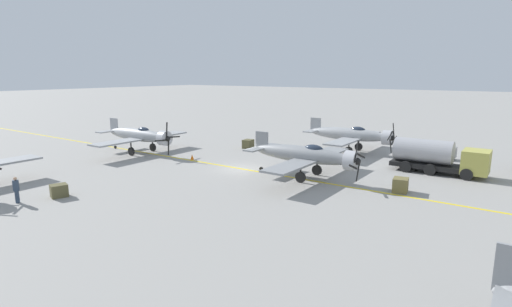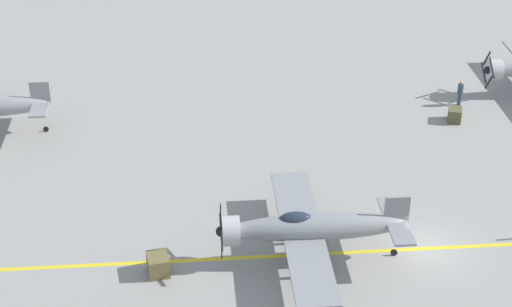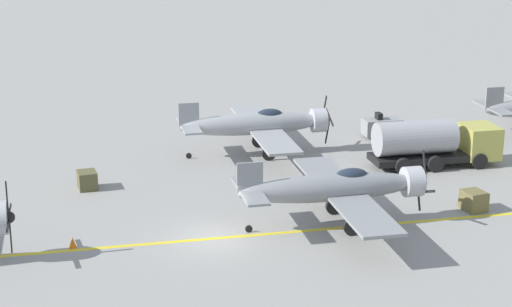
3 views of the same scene
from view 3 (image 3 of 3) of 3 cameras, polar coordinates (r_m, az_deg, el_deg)
name	(u,v)px [view 3 (image 3 of 3)]	position (r m, az deg, el deg)	size (l,w,h in m)	color
ground_plane	(217,238)	(42.17, -2.63, -5.67)	(400.00, 400.00, 0.00)	gray
taxiway_stripe	(217,238)	(42.17, -2.63, -5.66)	(0.30, 160.00, 0.01)	yellow
airplane_mid_left	(258,124)	(55.09, 0.16, 1.97)	(12.00, 9.98, 3.67)	#96989B
airplane_mid_center	(337,188)	(43.27, 5.44, -2.28)	(12.00, 9.98, 3.72)	gray
fuel_tanker	(435,142)	(53.93, 11.86, 0.72)	(2.68, 8.00, 2.98)	black
tow_tractor	(382,127)	(59.82, 8.39, 1.78)	(1.57, 2.60, 1.79)	gray
supply_crate_by_tanker	(87,180)	(49.85, -11.18, -1.75)	(1.24, 1.03, 1.03)	brown
supply_crate_outboard	(474,201)	(47.07, 14.31, -3.07)	(1.28, 1.06, 1.06)	brown
traffic_cone	(73,242)	(41.87, -12.13, -5.81)	(0.36, 0.36, 0.55)	orange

